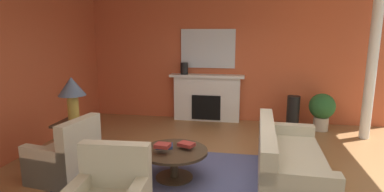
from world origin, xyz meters
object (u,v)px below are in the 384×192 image
(table_lamp, at_px, (72,91))
(vase_tall_corner, at_px, (293,112))
(mantel_mirror, at_px, (208,49))
(side_table, at_px, (76,139))
(potted_plant, at_px, (322,109))
(sofa, at_px, (287,164))
(fireplace, at_px, (207,99))
(vase_mantel_left, at_px, (184,68))
(armchair_near_window, at_px, (66,160))
(coffee_table, at_px, (174,157))

(table_lamp, relative_size, vase_tall_corner, 1.01)
(mantel_mirror, xyz_separation_m, side_table, (-1.81, -3.06, -1.36))
(potted_plant, bearing_deg, sofa, -110.51)
(side_table, bearing_deg, sofa, -2.97)
(fireplace, relative_size, potted_plant, 2.16)
(mantel_mirror, relative_size, vase_mantel_left, 4.60)
(armchair_near_window, height_order, coffee_table, armchair_near_window)
(table_lamp, bearing_deg, vase_tall_corner, 34.65)
(side_table, relative_size, vase_mantel_left, 2.45)
(mantel_mirror, bearing_deg, table_lamp, -120.64)
(table_lamp, relative_size, potted_plant, 0.90)
(table_lamp, bearing_deg, coffee_table, -9.83)
(fireplace, distance_m, armchair_near_window, 3.91)
(vase_tall_corner, bearing_deg, coffee_table, -125.05)
(sofa, bearing_deg, side_table, 177.03)
(table_lamp, bearing_deg, potted_plant, 30.20)
(sofa, distance_m, vase_mantel_left, 3.86)
(side_table, bearing_deg, vase_tall_corner, 34.65)
(sofa, relative_size, table_lamp, 2.83)
(sofa, bearing_deg, potted_plant, 69.49)
(armchair_near_window, distance_m, vase_mantel_left, 3.79)
(armchair_near_window, bearing_deg, table_lamp, 106.79)
(fireplace, distance_m, vase_mantel_left, 0.93)
(armchair_near_window, height_order, potted_plant, armchair_near_window)
(table_lamp, bearing_deg, side_table, 90.00)
(side_table, xyz_separation_m, table_lamp, (0.00, -0.00, 0.82))
(fireplace, height_order, mantel_mirror, mantel_mirror)
(potted_plant, bearing_deg, fireplace, 171.99)
(sofa, xyz_separation_m, side_table, (-3.39, 0.18, 0.10))
(table_lamp, xyz_separation_m, potted_plant, (4.42, 2.58, -0.73))
(coffee_table, distance_m, side_table, 1.78)
(vase_mantel_left, bearing_deg, side_table, -113.60)
(vase_tall_corner, bearing_deg, vase_mantel_left, 174.42)
(vase_tall_corner, xyz_separation_m, potted_plant, (0.60, -0.07, 0.12))
(fireplace, bearing_deg, vase_tall_corner, -8.47)
(fireplace, height_order, coffee_table, fireplace)
(coffee_table, relative_size, vase_mantel_left, 3.50)
(armchair_near_window, bearing_deg, side_table, 106.79)
(armchair_near_window, distance_m, coffee_table, 1.60)
(vase_tall_corner, bearing_deg, fireplace, 171.53)
(vase_tall_corner, height_order, potted_plant, potted_plant)
(mantel_mirror, distance_m, vase_tall_corner, 2.48)
(side_table, distance_m, table_lamp, 0.82)
(mantel_mirror, distance_m, vase_mantel_left, 0.74)
(fireplace, relative_size, table_lamp, 2.40)
(table_lamp, distance_m, vase_mantel_left, 3.16)
(sofa, height_order, armchair_near_window, armchair_near_window)
(coffee_table, distance_m, potted_plant, 3.93)
(side_table, relative_size, vase_tall_corner, 0.94)
(vase_mantel_left, bearing_deg, potted_plant, -5.75)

